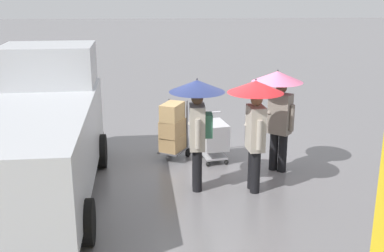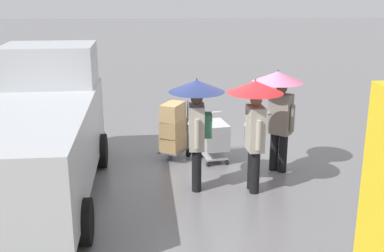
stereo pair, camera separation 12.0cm
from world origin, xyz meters
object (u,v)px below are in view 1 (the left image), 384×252
Objects in this scene: cargo_van_parked_right at (38,135)px; pedestrian_black_side at (198,109)px; pedestrian_pink_side at (255,109)px; pedestrian_white_side at (278,97)px; shopping_cart_vendor at (213,136)px; hand_dolly_boxes at (173,128)px.

pedestrian_black_side is at bearing -176.31° from cargo_van_parked_right.
cargo_van_parked_right is at bearing 0.92° from pedestrian_pink_side.
pedestrian_pink_side is at bearing 173.34° from pedestrian_black_side.
pedestrian_pink_side is 1.16m from pedestrian_white_side.
shopping_cart_vendor is at bearing -107.08° from pedestrian_black_side.
cargo_van_parked_right reaches higher than hand_dolly_boxes.
pedestrian_white_side is (-1.70, -0.84, 0.01)m from pedestrian_black_side.
pedestrian_black_side is (-2.90, -0.19, 0.39)m from cargo_van_parked_right.
pedestrian_black_side reaches higher than hand_dolly_boxes.
cargo_van_parked_right reaches higher than pedestrian_pink_side.
pedestrian_white_side reaches higher than hand_dolly_boxes.
shopping_cart_vendor is 1.83m from pedestrian_black_side.
shopping_cart_vendor is 1.73m from pedestrian_white_side.
pedestrian_black_side is (0.45, 1.46, 1.00)m from shopping_cart_vendor.
pedestrian_black_side is (1.06, -0.12, -0.01)m from pedestrian_pink_side.
pedestrian_pink_side and pedestrian_black_side have the same top height.
cargo_van_parked_right is 5.35× the size of shopping_cart_vendor.
cargo_van_parked_right reaches higher than shopping_cart_vendor.
pedestrian_black_side is 1.90m from pedestrian_white_side.
cargo_van_parked_right is 4.73m from pedestrian_white_side.
hand_dolly_boxes is (0.89, -0.12, 0.16)m from shopping_cart_vendor.
pedestrian_pink_side and pedestrian_white_side have the same top height.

